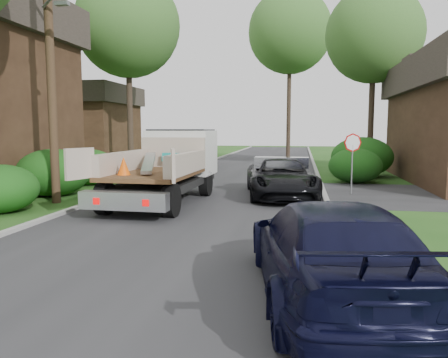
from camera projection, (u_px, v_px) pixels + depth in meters
name	position (u px, v px, depth m)	size (l,w,h in m)	color
ground	(158.00, 246.00, 9.89)	(120.00, 120.00, 0.00)	#204E16
road	(229.00, 188.00, 19.67)	(8.00, 90.00, 0.02)	#28282B
curb_left	(143.00, 185.00, 20.38)	(0.20, 90.00, 0.12)	#9E9E99
curb_right	(322.00, 189.00, 18.95)	(0.20, 90.00, 0.12)	#9E9E99
stop_sign	(352.00, 151.00, 17.59)	(0.71, 0.32, 2.48)	slate
utility_pole	(50.00, 56.00, 15.12)	(2.42, 1.25, 10.00)	#382619
house_left_far	(81.00, 124.00, 33.41)	(7.56, 7.56, 6.00)	#322014
hedge_left_a	(1.00, 189.00, 13.81)	(2.34, 2.34, 1.53)	#114810
hedge_left_b	(53.00, 172.00, 17.27)	(2.86, 2.86, 1.87)	#114810
hedge_left_c	(89.00, 167.00, 20.76)	(2.60, 2.60, 1.70)	#114810
hedge_right_a	(355.00, 166.00, 21.50)	(2.60, 2.60, 1.70)	#114810
hedge_right_b	(362.00, 157.00, 24.29)	(3.38, 3.38, 2.21)	#114810
tree_left_far	(128.00, 25.00, 26.80)	(6.40, 6.40, 12.20)	#2D2119
tree_right_far	(374.00, 35.00, 27.19)	(6.00, 6.00, 11.50)	#2D2119
tree_center_far	(290.00, 32.00, 37.64)	(7.20, 7.20, 14.60)	#2D2119
flatbed_truck	(172.00, 161.00, 16.45)	(3.27, 7.03, 2.64)	black
black_pickup	(281.00, 178.00, 17.04)	(2.50, 5.42, 1.51)	black
navy_suv	(330.00, 250.00, 6.72)	(2.20, 5.41, 1.57)	black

